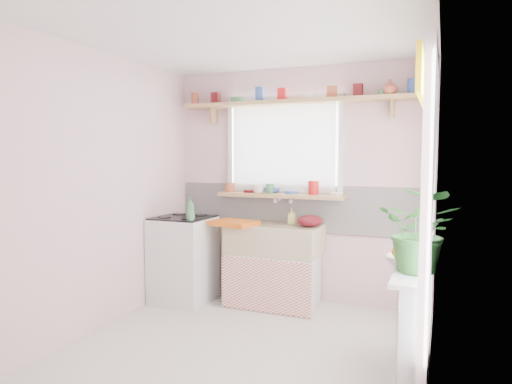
% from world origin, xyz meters
% --- Properties ---
extents(room, '(3.20, 3.20, 3.20)m').
position_xyz_m(room, '(0.66, 0.86, 1.37)').
color(room, silver).
rests_on(room, ground).
extents(sink_unit, '(0.95, 0.65, 1.11)m').
position_xyz_m(sink_unit, '(-0.15, 1.29, 0.43)').
color(sink_unit, white).
rests_on(sink_unit, ground).
extents(cooker, '(0.58, 0.58, 0.93)m').
position_xyz_m(cooker, '(-1.10, 1.05, 0.46)').
color(cooker, white).
rests_on(cooker, ground).
extents(radiator_ledge, '(0.22, 0.95, 0.78)m').
position_xyz_m(radiator_ledge, '(1.30, 0.20, 0.40)').
color(radiator_ledge, white).
rests_on(radiator_ledge, ground).
extents(windowsill, '(1.40, 0.22, 0.04)m').
position_xyz_m(windowsill, '(-0.15, 1.48, 1.14)').
color(windowsill, tan).
rests_on(windowsill, room).
extents(pine_shelf, '(2.52, 0.24, 0.04)m').
position_xyz_m(pine_shelf, '(0.00, 1.47, 2.12)').
color(pine_shelf, tan).
rests_on(pine_shelf, room).
extents(shelf_crockery, '(2.47, 0.11, 0.12)m').
position_xyz_m(shelf_crockery, '(-0.02, 1.47, 2.19)').
color(shelf_crockery, '#A55133').
rests_on(shelf_crockery, pine_shelf).
extents(sill_crockery, '(1.35, 0.11, 0.12)m').
position_xyz_m(sill_crockery, '(-0.20, 1.48, 1.21)').
color(sill_crockery, '#A55133').
rests_on(sill_crockery, windowsill).
extents(dish_tray, '(0.51, 0.42, 0.04)m').
position_xyz_m(dish_tray, '(-0.53, 1.10, 0.87)').
color(dish_tray, orange).
rests_on(dish_tray, sink_unit).
extents(colander, '(0.31, 0.31, 0.12)m').
position_xyz_m(colander, '(0.22, 1.31, 0.91)').
color(colander, '#540E16').
rests_on(colander, sink_unit).
extents(jade_plant, '(0.62, 0.57, 0.58)m').
position_xyz_m(jade_plant, '(1.33, 0.11, 1.06)').
color(jade_plant, '#31712D').
rests_on(jade_plant, radiator_ledge).
extents(fruit_bowl, '(0.31, 0.31, 0.07)m').
position_xyz_m(fruit_bowl, '(1.21, 0.29, 0.81)').
color(fruit_bowl, silver).
rests_on(fruit_bowl, radiator_ledge).
extents(herb_pot, '(0.14, 0.11, 0.22)m').
position_xyz_m(herb_pot, '(1.33, 0.35, 0.89)').
color(herb_pot, '#336E2C').
rests_on(herb_pot, radiator_ledge).
extents(soap_bottle_sink, '(0.10, 0.10, 0.17)m').
position_xyz_m(soap_bottle_sink, '(-0.01, 1.42, 0.93)').
color(soap_bottle_sink, '#D6CE5F').
rests_on(soap_bottle_sink, sink_unit).
extents(sill_cup, '(0.15, 0.15, 0.09)m').
position_xyz_m(sill_cup, '(-0.39, 1.42, 1.20)').
color(sill_cup, beige).
rests_on(sill_cup, windowsill).
extents(sill_bowl, '(0.19, 0.19, 0.06)m').
position_xyz_m(sill_bowl, '(-0.27, 1.54, 1.19)').
color(sill_bowl, '#344EAB').
rests_on(sill_bowl, windowsill).
extents(shelf_vase, '(0.18, 0.18, 0.15)m').
position_xyz_m(shelf_vase, '(0.96, 1.41, 2.21)').
color(shelf_vase, '#AB4A34').
rests_on(shelf_vase, pine_shelf).
extents(cooker_bottle, '(0.11, 0.11, 0.24)m').
position_xyz_m(cooker_bottle, '(-0.88, 0.83, 1.03)').
color(cooker_bottle, '#3E7C4E').
rests_on(cooker_bottle, cooker).
extents(fruit, '(0.20, 0.14, 0.10)m').
position_xyz_m(fruit, '(1.22, 0.30, 0.87)').
color(fruit, orange).
rests_on(fruit, fruit_bowl).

